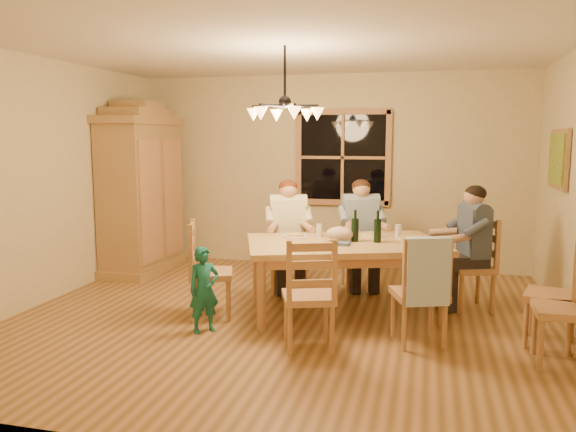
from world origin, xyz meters
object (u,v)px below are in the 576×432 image
(chair_end_left, at_px, (212,288))
(adult_slate_man, at_px, (472,232))
(chair_far_right, at_px, (360,264))
(chair_spare_front, at_px, (561,328))
(wine_bottle_a, at_px, (355,226))
(chair_end_right, at_px, (470,281))
(chair_near_left, at_px, (309,314))
(adult_plaid_man, at_px, (361,220))
(adult_woman, at_px, (288,221))
(chair_spare_back, at_px, (550,312))
(dining_table, at_px, (344,251))
(child, at_px, (204,290))
(chair_near_right, at_px, (418,310))
(chandelier, at_px, (285,112))
(armoire, at_px, (142,194))
(wine_bottle_b, at_px, (378,226))
(chair_far_left, at_px, (288,265))

(chair_end_left, xyz_separation_m, adult_slate_man, (2.59, 0.92, 0.54))
(chair_far_right, relative_size, chair_spare_front, 1.00)
(chair_end_left, height_order, wine_bottle_a, wine_bottle_a)
(chair_end_right, bearing_deg, chair_spare_front, -175.74)
(chair_near_left, distance_m, chair_spare_front, 2.06)
(adult_plaid_man, bearing_deg, chair_end_right, 136.64)
(adult_woman, bearing_deg, chair_spare_back, 136.13)
(dining_table, xyz_separation_m, child, (-1.19, -0.90, -0.25))
(dining_table, distance_m, adult_slate_man, 1.38)
(adult_woman, xyz_separation_m, adult_plaid_man, (0.83, 0.29, 0.00))
(adult_woman, bearing_deg, chair_near_right, 117.90)
(chandelier, xyz_separation_m, adult_woman, (-0.23, 1.05, -1.24))
(chair_near_right, relative_size, chair_spare_back, 1.00)
(chandelier, bearing_deg, adult_plaid_man, 66.13)
(adult_slate_man, bearing_deg, dining_table, 90.00)
(chair_near_left, bearing_deg, adult_slate_man, 26.57)
(child, bearing_deg, armoire, 86.78)
(chair_far_right, xyz_separation_m, adult_plaid_man, (-0.00, -0.00, 0.54))
(child, bearing_deg, chandelier, -2.41)
(chair_far_right, height_order, adult_plaid_man, adult_plaid_man)
(wine_bottle_b, bearing_deg, wine_bottle_a, -179.11)
(child, bearing_deg, chair_near_left, -51.29)
(chair_end_right, bearing_deg, armoire, 60.34)
(chair_far_left, relative_size, chair_near_right, 1.00)
(adult_slate_man, relative_size, chair_spare_back, 0.88)
(dining_table, xyz_separation_m, adult_woman, (-0.78, 0.71, 0.18))
(chair_end_right, relative_size, adult_plaid_man, 1.13)
(chair_near_left, distance_m, adult_slate_man, 2.15)
(adult_woman, height_order, wine_bottle_b, adult_woman)
(child, bearing_deg, chair_far_right, 13.68)
(armoire, bearing_deg, adult_slate_man, -10.10)
(chair_near_right, relative_size, wine_bottle_b, 3.00)
(adult_woman, bearing_deg, chair_far_left, -109.56)
(chair_spare_back, bearing_deg, chair_far_right, 67.07)
(chandelier, bearing_deg, chair_spare_front, -13.33)
(armoire, distance_m, chair_far_right, 3.12)
(chair_end_left, distance_m, adult_slate_man, 2.80)
(adult_slate_man, height_order, chair_spare_front, adult_slate_man)
(wine_bottle_a, bearing_deg, dining_table, -159.40)
(chair_far_right, height_order, adult_slate_man, adult_slate_man)
(adult_slate_man, xyz_separation_m, wine_bottle_a, (-1.19, -0.42, 0.08))
(chair_far_right, bearing_deg, wine_bottle_b, 86.91)
(chair_end_right, xyz_separation_m, wine_bottle_b, (-0.96, -0.42, 0.62))
(chair_far_right, bearing_deg, chair_end_right, 136.64)
(chair_far_left, relative_size, adult_woman, 1.13)
(armoire, relative_size, chair_far_right, 2.32)
(chair_far_right, xyz_separation_m, wine_bottle_b, (0.29, -0.97, 0.62))
(wine_bottle_a, bearing_deg, wine_bottle_b, 0.89)
(adult_woman, height_order, adult_plaid_man, same)
(chair_near_right, bearing_deg, armoire, 133.16)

